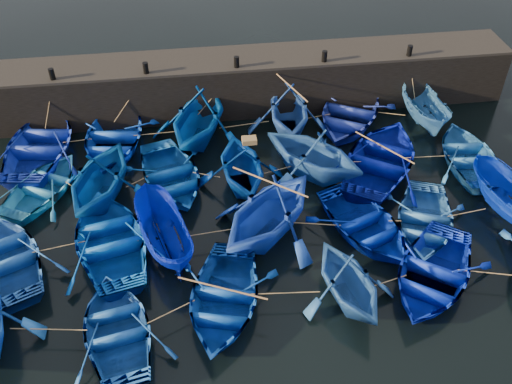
{
  "coord_description": "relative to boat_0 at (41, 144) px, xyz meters",
  "views": [
    {
      "loc": [
        -2.25,
        -13.24,
        15.04
      ],
      "look_at": [
        0.0,
        3.2,
        0.7
      ],
      "focal_mm": 40.0,
      "sensor_mm": 36.0,
      "label": 1
    }
  ],
  "objects": [
    {
      "name": "bollard_2",
      "position": [
        8.73,
        1.85,
        2.29
      ],
      "size": [
        0.24,
        0.24,
        0.5
      ],
      "primitive_type": "cylinder",
      "color": "black",
      "rests_on": "quay_top"
    },
    {
      "name": "boat_16",
      "position": [
        8.96,
        -6.26,
        0.7
      ],
      "size": [
        6.43,
        6.44,
        2.57
      ],
      "primitive_type": "imported",
      "rotation": [
        0.0,
        0.0,
        -0.78
      ],
      "color": "#153CC3",
      "rests_on": "ground"
    },
    {
      "name": "boat_0",
      "position": [
        0.0,
        0.0,
        0.0
      ],
      "size": [
        4.76,
        6.12,
        1.16
      ],
      "primitive_type": "imported",
      "rotation": [
        0.0,
        0.0,
        3.0
      ],
      "color": "#1229A3",
      "rests_on": "ground"
    },
    {
      "name": "boat_17",
      "position": [
        12.47,
        -6.65,
        -0.11
      ],
      "size": [
        4.71,
        5.44,
        0.95
      ],
      "primitive_type": "imported",
      "rotation": [
        0.0,
        0.0,
        0.38
      ],
      "color": "#001D99",
      "rests_on": "ground"
    },
    {
      "name": "quay_top",
      "position": [
        8.73,
        2.75,
        1.98
      ],
      "size": [
        26.0,
        2.5,
        0.12
      ],
      "primitive_type": "cube",
      "color": "black",
      "rests_on": "quay_wall"
    },
    {
      "name": "loose_oars",
      "position": [
        10.27,
        -4.56,
        1.2
      ],
      "size": [
        9.49,
        11.85,
        1.66
      ],
      "color": "#99724C",
      "rests_on": "ground"
    },
    {
      "name": "boat_23",
      "position": [
        11.03,
        -9.55,
        0.37
      ],
      "size": [
        3.88,
        4.26,
        1.91
      ],
      "primitive_type": "imported",
      "rotation": [
        0.0,
        0.0,
        0.23
      ],
      "color": "#20549B",
      "rests_on": "ground"
    },
    {
      "name": "boat_9",
      "position": [
        8.34,
        -3.28,
        0.49
      ],
      "size": [
        3.79,
        4.31,
        2.14
      ],
      "primitive_type": "imported",
      "rotation": [
        0.0,
        0.0,
        3.21
      ],
      "color": "navy",
      "rests_on": "ground"
    },
    {
      "name": "mooring_ropes",
      "position": [
        8.92,
        -2.91,
        0.29
      ],
      "size": [
        17.26,
        11.91,
        2.1
      ],
      "color": "tan",
      "rests_on": "ground"
    },
    {
      "name": "boat_19",
      "position": [
        18.08,
        -6.51,
        0.24
      ],
      "size": [
        2.73,
        4.51,
        1.64
      ],
      "primitive_type": "imported",
      "rotation": [
        0.0,
        0.0,
        3.43
      ],
      "color": "#001FA1",
      "rests_on": "ground"
    },
    {
      "name": "boat_14",
      "position": [
        3.3,
        -6.2,
        -0.04
      ],
      "size": [
        4.82,
        5.94,
        1.08
      ],
      "primitive_type": "imported",
      "rotation": [
        0.0,
        0.0,
        3.37
      ],
      "color": "#0441A9",
      "rests_on": "ground"
    },
    {
      "name": "boat_10",
      "position": [
        11.29,
        -2.98,
        0.61
      ],
      "size": [
        5.99,
        5.97,
        2.39
      ],
      "primitive_type": "imported",
      "rotation": [
        0.0,
        0.0,
        3.94
      ],
      "color": "#1E4F95",
      "rests_on": "ground"
    },
    {
      "name": "boat_6",
      "position": [
        0.43,
        -2.74,
        -0.15
      ],
      "size": [
        4.57,
        5.04,
        0.86
      ],
      "primitive_type": "imported",
      "rotation": [
        0.0,
        0.0,
        2.64
      ],
      "color": "#267BCD",
      "rests_on": "ground"
    },
    {
      "name": "boat_1",
      "position": [
        3.02,
        0.11,
        -0.04
      ],
      "size": [
        4.34,
        5.63,
        1.08
      ],
      "primitive_type": "imported",
      "rotation": [
        0.0,
        0.0,
        -0.12
      ],
      "color": "#0B3BD0",
      "rests_on": "ground"
    },
    {
      "name": "boat_7",
      "position": [
        2.82,
        -3.39,
        0.6
      ],
      "size": [
        5.09,
        5.48,
        2.37
      ],
      "primitive_type": "imported",
      "rotation": [
        0.0,
        0.0,
        2.82
      ],
      "color": "navy",
      "rests_on": "ground"
    },
    {
      "name": "boat_11",
      "position": [
        14.23,
        -3.05,
        0.0
      ],
      "size": [
        6.48,
        6.92,
        1.17
      ],
      "primitive_type": "imported",
      "rotation": [
        0.0,
        0.0,
        2.55
      ],
      "color": "#000C85",
      "rests_on": "ground"
    },
    {
      "name": "bollard_3",
      "position": [
        12.73,
        1.85,
        2.29
      ],
      "size": [
        0.24,
        0.24,
        0.5
      ],
      "primitive_type": "cylinder",
      "color": "black",
      "rests_on": "quay_top"
    },
    {
      "name": "boat_21",
      "position": [
        3.69,
        -10.05,
        -0.13
      ],
      "size": [
        3.9,
        4.86,
        0.9
      ],
      "primitive_type": "imported",
      "rotation": [
        0.0,
        0.0,
        3.34
      ],
      "color": "#104390",
      "rests_on": "ground"
    },
    {
      "name": "wooden_crate",
      "position": [
        8.64,
        -3.28,
        1.67
      ],
      "size": [
        0.56,
        0.4,
        0.21
      ],
      "primitive_type": "cube",
      "color": "olive",
      "rests_on": "boat_9"
    },
    {
      "name": "ground",
      "position": [
        8.73,
        -7.75,
        -0.58
      ],
      "size": [
        120.0,
        120.0,
        0.0
      ],
      "primitive_type": "plane",
      "color": "black",
      "rests_on": "ground"
    },
    {
      "name": "bollard_0",
      "position": [
        0.73,
        1.85,
        2.29
      ],
      "size": [
        0.24,
        0.24,
        0.5
      ],
      "primitive_type": "cylinder",
      "color": "black",
      "rests_on": "quay_top"
    },
    {
      "name": "bollard_1",
      "position": [
        4.73,
        1.85,
        2.29
      ],
      "size": [
        0.24,
        0.24,
        0.5
      ],
      "primitive_type": "cylinder",
      "color": "black",
      "rests_on": "quay_top"
    },
    {
      "name": "boat_12",
      "position": [
        18.02,
        -3.16,
        -0.11
      ],
      "size": [
        3.6,
        4.78,
        0.94
      ],
      "primitive_type": "imported",
      "rotation": [
        0.0,
        0.0,
        3.06
      ],
      "color": "#1C5BA2",
      "rests_on": "ground"
    },
    {
      "name": "boat_22",
      "position": [
        6.99,
        -9.35,
        -0.1
      ],
      "size": [
        4.43,
        5.39,
        0.97
      ],
      "primitive_type": "imported",
      "rotation": [
        0.0,
        0.0,
        -0.26
      ],
      "color": "#083896",
      "rests_on": "ground"
    },
    {
      "name": "boat_4",
      "position": [
        13.8,
        0.63,
        -0.03
      ],
      "size": [
        5.96,
        6.55,
        1.11
      ],
      "primitive_type": "imported",
      "rotation": [
        0.0,
        0.0,
        -0.51
      ],
      "color": "navy",
      "rests_on": "ground"
    },
    {
      "name": "boat_8",
      "position": [
        5.48,
        -2.82,
        -0.1
      ],
      "size": [
        4.48,
        5.4,
        0.97
      ],
      "primitive_type": "imported",
      "rotation": [
        0.0,
        0.0,
        0.28
      ],
      "color": "#084394",
      "rests_on": "ground"
    },
    {
      "name": "bollard_4",
      "position": [
        16.73,
        1.85,
        2.29
      ],
      "size": [
        0.24,
        0.24,
        0.5
      ],
      "primitive_type": "cylinder",
      "color": "black",
      "rests_on": "quay_top"
    },
    {
      "name": "boat_3",
      "position": [
        10.89,
        0.42,
        0.56
      ],
      "size": [
        4.2,
        4.74,
        2.29
      ],
      "primitive_type": "imported",
      "rotation": [
        0.0,
        0.0,
        -0.11
      ],
      "color": "#204BA0",
      "rests_on": "ground"
    },
    {
      "name": "boat_13",
      "position": [
        -0.28,
        -6.51,
        -0.08
      ],
      "size": [
        5.11,
        5.8,
        1.0
      ],
      "primitive_type": "imported",
      "rotation": [
        0.0,
        0.0,
        3.57
      ],
      "color": "#15499E",
      "rests_on": "ground"
    },
    {
      "name": "boat_5",
      "position": [
        17.21,
        0.06,
        0.2
      ],
      "size": [
        1.56,
        4.06,
        1.57
      ],
      "primitive_type": "imported",
      "rotation": [
        0.0,
        0.0,
        0.01
      ],
      "color": "#275D92",
      "rests_on": "ground"
    },
    {
      "name": "quay_wall",
      "position": [
        8.73,
        2.75,
        0.67
      ],
      "size": [
        26.0,
        2.5,
        2.5
      ],
      "primitive_type": "cube",
      "color": "black",
      "rests_on": "ground"
    },
    {
      "name": "boat_18",
      "position": [
        14.72,
        -6.72,
        -0.13
      ],
      "size": [
        4.53,
        5.22,
        0.91
      ],
      "primitive_type": "imported",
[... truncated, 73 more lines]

